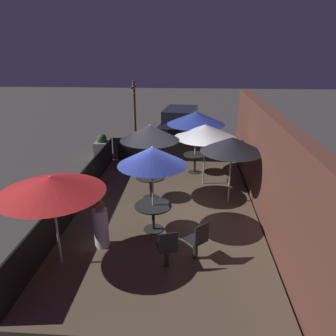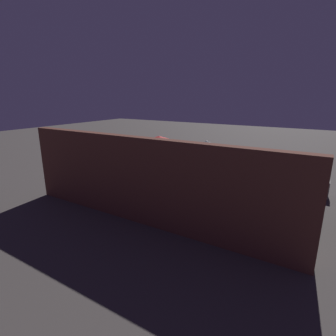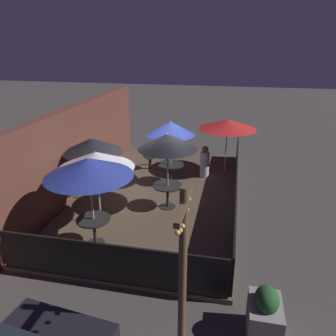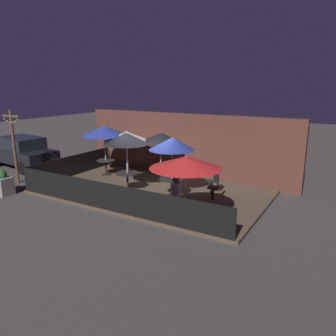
% 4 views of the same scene
% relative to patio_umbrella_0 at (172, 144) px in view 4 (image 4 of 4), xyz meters
% --- Properties ---
extents(ground_plane, '(60.00, 60.00, 0.00)m').
position_rel_patio_umbrella_0_xyz_m(ground_plane, '(-1.05, 0.23, -2.16)').
color(ground_plane, '#423D3A').
extents(patio_deck, '(8.99, 5.25, 0.12)m').
position_rel_patio_umbrella_0_xyz_m(patio_deck, '(-1.05, 0.23, -2.10)').
color(patio_deck, brown).
rests_on(patio_deck, ground_plane).
extents(building_wall, '(10.59, 0.36, 3.00)m').
position_rel_patio_umbrella_0_xyz_m(building_wall, '(-1.05, 3.08, -0.66)').
color(building_wall, brown).
rests_on(building_wall, ground_plane).
extents(fence_front, '(8.79, 0.05, 0.95)m').
position_rel_patio_umbrella_0_xyz_m(fence_front, '(-1.05, -2.35, -1.56)').
color(fence_front, black).
rests_on(fence_front, patio_deck).
extents(fence_side_left, '(0.05, 5.05, 0.95)m').
position_rel_patio_umbrella_0_xyz_m(fence_side_left, '(-5.50, 0.23, -1.56)').
color(fence_side_left, black).
rests_on(fence_side_left, patio_deck).
extents(patio_umbrella_0, '(1.71, 1.71, 2.27)m').
position_rel_patio_umbrella_0_xyz_m(patio_umbrella_0, '(0.00, 0.00, 0.00)').
color(patio_umbrella_0, '#B2B2B7').
rests_on(patio_umbrella_0, patio_deck).
extents(patio_umbrella_1, '(1.78, 1.78, 2.37)m').
position_rel_patio_umbrella_0_xyz_m(patio_umbrella_1, '(-1.89, -0.29, 0.09)').
color(patio_umbrella_1, '#B2B2B7').
rests_on(patio_umbrella_1, patio_deck).
extents(patio_umbrella_2, '(2.12, 2.12, 2.33)m').
position_rel_patio_umbrella_0_xyz_m(patio_umbrella_2, '(-4.22, 1.11, 0.06)').
color(patio_umbrella_2, '#B2B2B7').
rests_on(patio_umbrella_2, patio_deck).
extents(patio_umbrella_3, '(2.20, 2.20, 2.09)m').
position_rel_patio_umbrella_0_xyz_m(patio_umbrella_3, '(1.55, -1.89, -0.13)').
color(patio_umbrella_3, '#B2B2B7').
rests_on(patio_umbrella_3, patio_deck).
extents(patio_umbrella_4, '(2.07, 2.07, 2.11)m').
position_rel_patio_umbrella_0_xyz_m(patio_umbrella_4, '(-3.16, 1.41, -0.15)').
color(patio_umbrella_4, '#B2B2B7').
rests_on(patio_umbrella_4, patio_deck).
extents(patio_umbrella_5, '(1.86, 1.86, 2.06)m').
position_rel_patio_umbrella_0_xyz_m(patio_umbrella_5, '(-1.80, 2.13, -0.20)').
color(patio_umbrella_5, '#B2B2B7').
rests_on(patio_umbrella_5, patio_deck).
extents(dining_table_0, '(0.96, 0.96, 0.72)m').
position_rel_patio_umbrella_0_xyz_m(dining_table_0, '(0.00, 0.00, -1.46)').
color(dining_table_0, black).
rests_on(dining_table_0, patio_deck).
extents(dining_table_1, '(0.92, 0.92, 0.74)m').
position_rel_patio_umbrella_0_xyz_m(dining_table_1, '(-1.89, -0.29, -1.45)').
color(dining_table_1, black).
rests_on(dining_table_1, patio_deck).
extents(dining_table_2, '(0.85, 0.85, 0.72)m').
position_rel_patio_umbrella_0_xyz_m(dining_table_2, '(-4.22, 1.11, -1.47)').
color(dining_table_2, black).
rests_on(dining_table_2, patio_deck).
extents(patio_chair_0, '(0.57, 0.57, 0.96)m').
position_rel_patio_umbrella_0_xyz_m(patio_chair_0, '(1.22, 1.13, -1.51)').
color(patio_chair_0, black).
rests_on(patio_chair_0, patio_deck).
extents(patio_chair_1, '(0.50, 0.50, 0.94)m').
position_rel_patio_umbrella_0_xyz_m(patio_chair_1, '(1.56, 0.47, -1.52)').
color(patio_chair_1, black).
rests_on(patio_chair_1, patio_deck).
extents(patron_0, '(0.42, 0.42, 1.22)m').
position_rel_patio_umbrella_0_xyz_m(patron_0, '(0.81, -1.16, -1.48)').
color(patron_0, silver).
rests_on(patron_0, patio_deck).
extents(planter_box, '(0.82, 0.58, 1.05)m').
position_rel_patio_umbrella_0_xyz_m(planter_box, '(-6.15, -2.94, -1.69)').
color(planter_box, gray).
rests_on(planter_box, ground_plane).
extents(light_post, '(1.10, 0.12, 3.23)m').
position_rel_patio_umbrella_0_xyz_m(light_post, '(-7.05, -1.59, -0.33)').
color(light_post, brown).
rests_on(light_post, ground_plane).
extents(parked_car_0, '(4.44, 2.19, 1.62)m').
position_rel_patio_umbrella_0_xyz_m(parked_car_0, '(-9.36, 0.40, -1.31)').
color(parked_car_0, black).
rests_on(parked_car_0, ground_plane).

